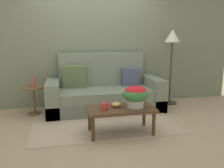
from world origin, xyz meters
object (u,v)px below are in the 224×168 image
(coffee_table, at_px, (121,111))
(side_table, at_px, (34,95))
(snack_bowl, at_px, (116,104))
(potted_plant, at_px, (135,95))
(table_vase, at_px, (33,82))
(floor_lamp, at_px, (172,44))
(coffee_mug, at_px, (104,106))
(couch, at_px, (104,93))

(coffee_table, xyz_separation_m, side_table, (-1.37, 1.22, 0.02))
(coffee_table, xyz_separation_m, snack_bowl, (-0.06, 0.06, 0.09))
(potted_plant, xyz_separation_m, snack_bowl, (-0.27, 0.09, -0.16))
(table_vase, bearing_deg, coffee_table, -41.41)
(coffee_table, bearing_deg, table_vase, 138.59)
(coffee_table, relative_size, floor_lamp, 0.63)
(potted_plant, height_order, table_vase, table_vase)
(snack_bowl, bearing_deg, table_vase, 138.82)
(coffee_mug, bearing_deg, table_vase, 131.62)
(potted_plant, height_order, coffee_mug, potted_plant)
(coffee_table, xyz_separation_m, potted_plant, (0.22, -0.03, 0.24))
(potted_plant, distance_m, table_vase, 1.99)
(floor_lamp, xyz_separation_m, potted_plant, (-1.25, -1.36, -0.70))
(coffee_mug, distance_m, snack_bowl, 0.22)
(coffee_table, relative_size, coffee_mug, 7.16)
(couch, relative_size, coffee_mug, 16.10)
(couch, bearing_deg, coffee_mug, -100.67)
(couch, distance_m, table_vase, 1.38)
(couch, relative_size, potted_plant, 5.99)
(potted_plant, distance_m, coffee_mug, 0.49)
(couch, distance_m, coffee_mug, 1.32)
(floor_lamp, xyz_separation_m, coffee_mug, (-1.72, -1.38, -0.84))
(coffee_table, distance_m, snack_bowl, 0.12)
(floor_lamp, distance_m, coffee_mug, 2.36)
(table_vase, bearing_deg, floor_lamp, 2.75)
(floor_lamp, height_order, potted_plant, floor_lamp)
(couch, height_order, snack_bowl, couch)
(side_table, xyz_separation_m, floor_lamp, (2.83, 0.12, 0.93))
(side_table, relative_size, snack_bowl, 3.57)
(side_table, height_order, coffee_mug, side_table)
(snack_bowl, bearing_deg, coffee_mug, -152.56)
(coffee_table, height_order, floor_lamp, floor_lamp)
(couch, xyz_separation_m, coffee_table, (0.01, -1.25, 0.02))
(couch, relative_size, side_table, 4.23)
(potted_plant, bearing_deg, table_vase, 142.10)
(snack_bowl, distance_m, table_vase, 1.74)
(side_table, bearing_deg, snack_bowl, -41.41)
(floor_lamp, xyz_separation_m, snack_bowl, (-1.52, -1.27, -0.86))
(side_table, distance_m, floor_lamp, 2.98)
(snack_bowl, xyz_separation_m, table_vase, (-1.30, 1.14, 0.19))
(couch, xyz_separation_m, floor_lamp, (1.47, 0.09, 0.97))
(side_table, height_order, potted_plant, potted_plant)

